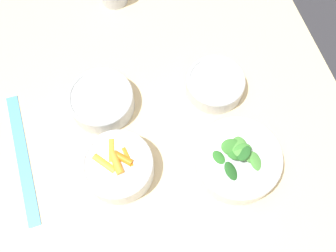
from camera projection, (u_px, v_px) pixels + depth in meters
The scene contains 7 objects.
ground_plane at pixel (175, 210), 1.58m from camera, with size 10.00×10.00×0.00m, color #2D2D33.
dining_table at pixel (179, 165), 1.00m from camera, with size 1.21×0.89×0.74m.
bowl_carrots at pixel (118, 166), 0.85m from camera, with size 0.16×0.16×0.07m.
bowl_greens at pixel (237, 160), 0.85m from camera, with size 0.20×0.20×0.09m.
bowl_beans_hotdog at pixel (102, 101), 0.92m from camera, with size 0.16×0.16×0.05m.
bowl_cookies at pixel (215, 84), 0.94m from camera, with size 0.15×0.15×0.05m.
ruler at pixel (22, 157), 0.89m from camera, with size 0.34×0.04×0.00m.
Camera 1 is at (-0.28, 0.11, 1.59)m, focal length 40.00 mm.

